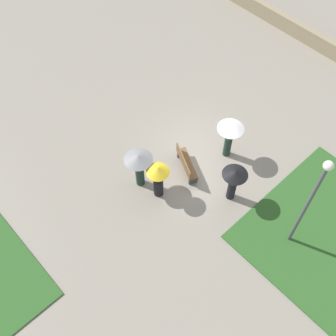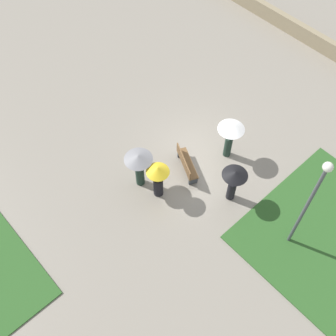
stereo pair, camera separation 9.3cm
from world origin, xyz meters
name	(u,v)px [view 2 (the right image)]	position (x,y,z in m)	size (l,w,h in m)	color
ground_plane	(199,157)	(0.00, 0.00, 0.00)	(90.00, 90.00, 0.00)	gray
parapet_wall	(333,50)	(0.00, -9.71, 0.42)	(45.00, 0.35, 0.85)	gray
park_bench	(186,163)	(-0.07, 0.90, 0.47)	(1.69, 1.08, 0.90)	brown
lamp_post	(311,198)	(-5.09, 0.26, 3.19)	(0.32, 0.32, 5.05)	#474C51
crowd_person_yellow	(158,177)	(-0.16, 2.52, 1.20)	(0.92, 0.92, 1.82)	black
crowd_person_white	(231,132)	(-0.69, -1.00, 1.50)	(1.11, 1.11, 1.99)	#1E3328
crowd_person_black	(234,180)	(-2.27, 0.49, 1.25)	(1.01, 1.01, 1.79)	black
crowd_person_grey	(139,164)	(0.73, 2.73, 1.36)	(1.14, 1.14, 1.87)	#1E3328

